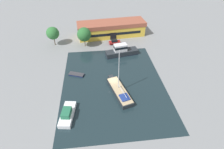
{
  "coord_description": "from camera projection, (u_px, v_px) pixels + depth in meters",
  "views": [
    {
      "loc": [
        -4.24,
        -35.78,
        31.95
      ],
      "look_at": [
        0.0,
        2.66,
        1.0
      ],
      "focal_mm": 28.0,
      "sensor_mm": 36.0,
      "label": 1
    }
  ],
  "objects": [
    {
      "name": "ground_plane",
      "position": [
        113.0,
        83.0,
        48.09
      ],
      "size": [
        440.0,
        440.0,
        0.0
      ],
      "primitive_type": "plane",
      "color": "gray"
    },
    {
      "name": "water_canal",
      "position": [
        113.0,
        83.0,
        48.09
      ],
      "size": [
        27.38,
        35.49,
        0.01
      ],
      "primitive_type": "cube",
      "color": "#19282D",
      "rests_on": "ground"
    },
    {
      "name": "warehouse_building",
      "position": [
        111.0,
        29.0,
        69.33
      ],
      "size": [
        27.15,
        10.31,
        5.64
      ],
      "rotation": [
        0.0,
        0.0,
        0.1
      ],
      "color": "gold",
      "rests_on": "ground"
    },
    {
      "name": "quay_tree_near_building",
      "position": [
        84.0,
        34.0,
        61.34
      ],
      "size": [
        4.93,
        4.93,
        7.09
      ],
      "color": "brown",
      "rests_on": "ground"
    },
    {
      "name": "quay_tree_by_water",
      "position": [
        53.0,
        33.0,
        62.16
      ],
      "size": [
        4.51,
        4.51,
        6.87
      ],
      "color": "brown",
      "rests_on": "ground"
    },
    {
      "name": "parked_car",
      "position": [
        115.0,
        42.0,
        64.99
      ],
      "size": [
        4.34,
        2.24,
        1.69
      ],
      "rotation": [
        0.0,
        0.0,
        4.84
      ],
      "color": "maroon",
      "rests_on": "ground"
    },
    {
      "name": "sailboat_moored",
      "position": [
        119.0,
        91.0,
        44.71
      ],
      "size": [
        5.7,
        12.17,
        12.37
      ],
      "rotation": [
        0.0,
        0.0,
        0.27
      ],
      "color": "#23282D",
      "rests_on": "water_canal"
    },
    {
      "name": "motor_cruiser",
      "position": [
        121.0,
        51.0,
        58.74
      ],
      "size": [
        11.44,
        5.04,
        3.98
      ],
      "rotation": [
        0.0,
        0.0,
        1.75
      ],
      "color": "#23282D",
      "rests_on": "water_canal"
    },
    {
      "name": "small_dinghy",
      "position": [
        76.0,
        74.0,
        50.72
      ],
      "size": [
        4.71,
        3.04,
        0.51
      ],
      "rotation": [
        0.0,
        0.0,
        4.35
      ],
      "color": "#19234C",
      "rests_on": "water_canal"
    },
    {
      "name": "cabin_boat",
      "position": [
        67.0,
        114.0,
        38.86
      ],
      "size": [
        3.61,
        7.29,
        2.21
      ],
      "rotation": [
        0.0,
        0.0,
        -0.14
      ],
      "color": "white",
      "rests_on": "water_canal"
    }
  ]
}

